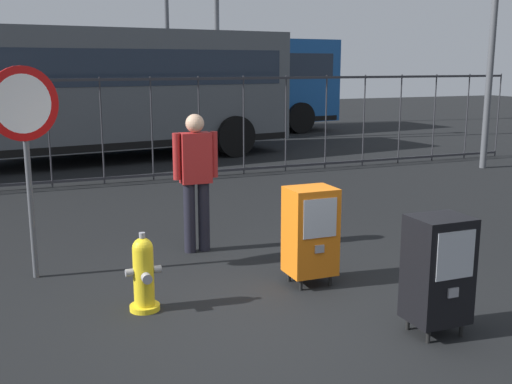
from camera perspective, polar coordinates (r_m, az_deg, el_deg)
The scene contains 10 objects.
ground_plane at distance 5.71m, azimuth 1.75°, elevation -11.43°, with size 60.00×60.00×0.00m, color black.
fire_hydrant at distance 5.83m, azimuth -10.32°, elevation -7.45°, with size 0.33×0.31×0.75m.
newspaper_box_primary at distance 6.36m, azimuth 5.04°, elevation -3.59°, with size 0.48×0.42×1.02m.
newspaper_box_secondary at distance 5.41m, azimuth 16.43°, elevation -6.83°, with size 0.48×0.42×1.02m.
stop_sign at distance 6.75m, azimuth -20.52°, elevation 5.52°, with size 0.71×0.31×2.23m.
pedestrian at distance 7.40m, azimuth -5.57°, elevation 1.59°, with size 0.55×0.22×1.67m.
fence_barrier at distance 12.04m, azimuth -11.78°, elevation 5.68°, with size 18.03×0.04×2.00m.
bus_near at distance 14.86m, azimuth -17.10°, elevation 9.21°, with size 10.75×4.00×3.00m.
bus_far at distance 19.59m, azimuth -7.10°, elevation 10.14°, with size 10.73×3.81×3.00m.
street_light_near_right at distance 18.05m, azimuth -8.29°, elevation 16.72°, with size 0.32×0.32×6.56m.
Camera 1 is at (-2.12, -4.80, 2.26)m, focal length 43.38 mm.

